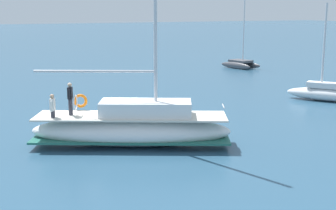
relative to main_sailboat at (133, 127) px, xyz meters
name	(u,v)px	position (x,y,z in m)	size (l,w,h in m)	color
ground_plane	(121,137)	(-1.59, 0.00, -0.91)	(400.00, 400.00, 0.00)	#284C66
main_sailboat	(133,127)	(0.00, 0.00, 0.00)	(6.62, 9.61, 13.77)	white
moored_catamaran	(241,63)	(-22.65, 22.55, -0.36)	(4.64, 2.91, 7.75)	#4C4C51
moored_cutter_left	(327,93)	(-4.04, 16.76, -0.33)	(5.52, 4.37, 6.91)	silver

